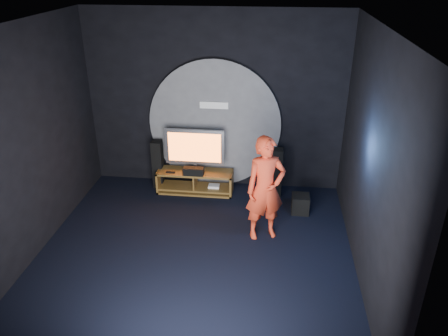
# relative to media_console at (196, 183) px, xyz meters

# --- Properties ---
(floor) EXTENTS (5.00, 5.00, 0.00)m
(floor) POSITION_rel_media_console_xyz_m (0.34, -2.05, -0.19)
(floor) COLOR black
(floor) RESTS_ON ground
(back_wall) EXTENTS (5.00, 0.04, 3.50)m
(back_wall) POSITION_rel_media_console_xyz_m (0.34, 0.45, 1.56)
(back_wall) COLOR black
(back_wall) RESTS_ON ground
(front_wall) EXTENTS (5.00, 0.04, 3.50)m
(front_wall) POSITION_rel_media_console_xyz_m (0.34, -4.55, 1.56)
(front_wall) COLOR black
(front_wall) RESTS_ON ground
(left_wall) EXTENTS (0.04, 5.00, 3.50)m
(left_wall) POSITION_rel_media_console_xyz_m (-2.16, -2.05, 1.56)
(left_wall) COLOR black
(left_wall) RESTS_ON ground
(right_wall) EXTENTS (0.04, 5.00, 3.50)m
(right_wall) POSITION_rel_media_console_xyz_m (2.84, -2.05, 1.56)
(right_wall) COLOR black
(right_wall) RESTS_ON ground
(ceiling) EXTENTS (5.00, 5.00, 0.01)m
(ceiling) POSITION_rel_media_console_xyz_m (0.34, -2.05, 3.31)
(ceiling) COLOR black
(ceiling) RESTS_ON back_wall
(wall_disc_panel) EXTENTS (2.60, 0.11, 2.60)m
(wall_disc_panel) POSITION_rel_media_console_xyz_m (0.34, 0.39, 1.11)
(wall_disc_panel) COLOR #515156
(wall_disc_panel) RESTS_ON ground
(media_console) EXTENTS (1.50, 0.45, 0.45)m
(media_console) POSITION_rel_media_console_xyz_m (0.00, 0.00, 0.00)
(media_console) COLOR brown
(media_console) RESTS_ON ground
(tv) EXTENTS (1.16, 0.22, 0.86)m
(tv) POSITION_rel_media_console_xyz_m (-0.01, 0.07, 0.72)
(tv) COLOR #A9AAB0
(tv) RESTS_ON media_console
(center_speaker) EXTENTS (0.40, 0.15, 0.15)m
(center_speaker) POSITION_rel_media_console_xyz_m (-0.01, -0.15, 0.33)
(center_speaker) COLOR black
(center_speaker) RESTS_ON media_console
(remote) EXTENTS (0.18, 0.05, 0.02)m
(remote) POSITION_rel_media_console_xyz_m (-0.47, -0.12, 0.27)
(remote) COLOR black
(remote) RESTS_ON media_console
(tower_speaker_left) EXTENTS (0.20, 0.22, 1.00)m
(tower_speaker_left) POSITION_rel_media_console_xyz_m (-0.79, 0.13, 0.31)
(tower_speaker_left) COLOR black
(tower_speaker_left) RESTS_ON ground
(tower_speaker_right) EXTENTS (0.20, 0.22, 1.00)m
(tower_speaker_right) POSITION_rel_media_console_xyz_m (1.61, 0.02, 0.31)
(tower_speaker_right) COLOR black
(tower_speaker_right) RESTS_ON ground
(subwoofer) EXTENTS (0.32, 0.32, 0.35)m
(subwoofer) POSITION_rel_media_console_xyz_m (2.06, -0.56, -0.02)
(subwoofer) COLOR black
(subwoofer) RESTS_ON ground
(player) EXTENTS (0.76, 0.63, 1.79)m
(player) POSITION_rel_media_console_xyz_m (1.41, -1.38, 0.70)
(player) COLOR red
(player) RESTS_ON ground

